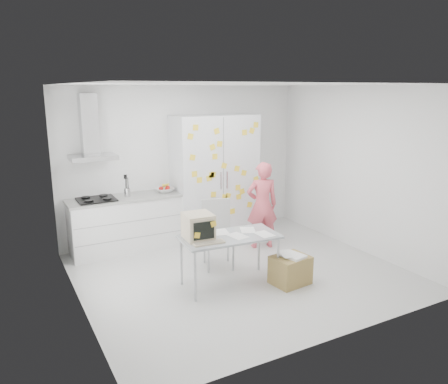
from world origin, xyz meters
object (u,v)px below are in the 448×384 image
person (262,205)px  desk (210,232)px  chair (217,229)px  cardboard_box (290,269)px

person → desk: (-1.47, -0.99, 0.06)m
chair → cardboard_box: 1.27m
person → cardboard_box: person is taller
desk → chair: desk is taller
cardboard_box → person: bearing=72.6°
desk → cardboard_box: bearing=-18.0°
person → cardboard_box: 1.57m
person → chair: 1.09m
person → desk: size_ratio=1.08×
desk → chair: bearing=59.7°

